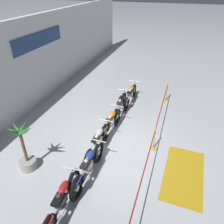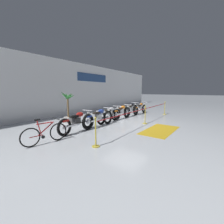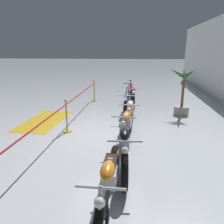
{
  "view_description": "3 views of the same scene",
  "coord_description": "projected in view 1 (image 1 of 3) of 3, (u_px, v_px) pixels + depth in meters",
  "views": [
    {
      "loc": [
        -6.48,
        -1.78,
        5.6
      ],
      "look_at": [
        0.84,
        0.66,
        0.87
      ],
      "focal_mm": 35.0,
      "sensor_mm": 36.0,
      "label": 1
    },
    {
      "loc": [
        -8.05,
        -4.52,
        1.95
      ],
      "look_at": [
        -0.37,
        0.76,
        0.58
      ],
      "focal_mm": 24.0,
      "sensor_mm": 36.0,
      "label": 2
    },
    {
      "loc": [
        6.39,
        0.9,
        2.48
      ],
      "look_at": [
        -0.47,
        0.1,
        0.52
      ],
      "focal_mm": 35.0,
      "sensor_mm": 36.0,
      "label": 3
    }
  ],
  "objects": [
    {
      "name": "ground_plane",
      "position": [
        121.0,
        144.0,
        8.65
      ],
      "size": [
        120.0,
        120.0,
        0.0
      ],
      "primitive_type": "plane",
      "color": "#B2B7BC"
    },
    {
      "name": "back_wall",
      "position": [
        2.0,
        79.0,
        8.94
      ],
      "size": [
        28.0,
        0.29,
        4.2
      ],
      "color": "white",
      "rests_on": "ground"
    },
    {
      "name": "motorcycle_red_0",
      "position": [
        62.0,
        200.0,
        5.9
      ],
      "size": [
        2.31,
        0.62,
        0.96
      ],
      "color": "black",
      "rests_on": "ground"
    },
    {
      "name": "motorcycle_blue_1",
      "position": [
        88.0,
        166.0,
        6.96
      ],
      "size": [
        2.4,
        0.62,
        0.97
      ],
      "color": "black",
      "rests_on": "ground"
    },
    {
      "name": "motorcycle_silver_2",
      "position": [
        98.0,
        142.0,
        8.03
      ],
      "size": [
        2.39,
        0.62,
        0.95
      ],
      "color": "black",
      "rests_on": "ground"
    },
    {
      "name": "motorcycle_orange_3",
      "position": [
        111.0,
        123.0,
        9.1
      ],
      "size": [
        2.19,
        0.62,
        0.94
      ],
      "color": "black",
      "rests_on": "ground"
    },
    {
      "name": "motorcycle_black_4",
      "position": [
        120.0,
        106.0,
        10.24
      ],
      "size": [
        2.47,
        0.62,
        0.97
      ],
      "color": "black",
      "rests_on": "ground"
    },
    {
      "name": "motorcycle_orange_5",
      "position": [
        130.0,
        95.0,
        11.29
      ],
      "size": [
        2.32,
        0.62,
        0.93
      ],
      "color": "black",
      "rests_on": "ground"
    },
    {
      "name": "potted_palm_left_of_row",
      "position": [
        25.0,
        151.0,
        7.16
      ],
      "size": [
        0.9,
        0.97,
        1.92
      ],
      "color": "gray",
      "rests_on": "ground"
    },
    {
      "name": "stanchion_far_left",
      "position": [
        147.0,
        161.0,
        6.85
      ],
      "size": [
        8.59,
        0.28,
        1.05
      ],
      "color": "gold",
      "rests_on": "ground"
    },
    {
      "name": "stanchion_mid_left",
      "position": [
        154.0,
        141.0,
        8.24
      ],
      "size": [
        0.28,
        0.28,
        1.05
      ],
      "color": "gold",
      "rests_on": "ground"
    },
    {
      "name": "stanchion_mid_right",
      "position": [
        166.0,
        94.0,
        11.58
      ],
      "size": [
        0.28,
        0.28,
        1.05
      ],
      "color": "gold",
      "rests_on": "ground"
    },
    {
      "name": "floor_banner",
      "position": [
        184.0,
        174.0,
        7.31
      ],
      "size": [
        2.65,
        1.36,
        0.01
      ],
      "primitive_type": "cube",
      "rotation": [
        0.0,
        0.0,
        -0.04
      ],
      "color": "#B78E19",
      "rests_on": "ground"
    }
  ]
}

